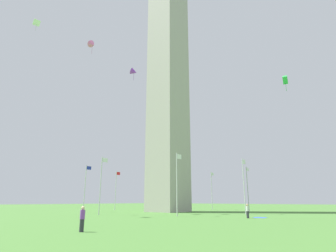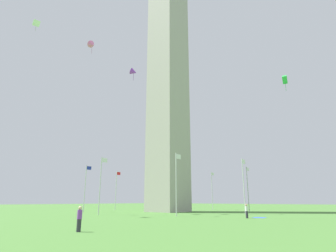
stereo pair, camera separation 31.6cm
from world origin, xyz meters
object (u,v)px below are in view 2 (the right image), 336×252
flagpole_w (244,183)px  person_purple_shirt (79,219)px  kite_purple_delta (134,72)px  flagpole_e (116,189)px  flagpole_ne (164,189)px  kite_white_diamond (36,23)px  kite_green_box (285,80)px  flagpole_sw (176,181)px  obelisk_monument (168,70)px  flagpole_se (85,186)px  person_white_shirt (247,211)px  picnic_blanket_near_first_person (259,218)px  flagpole_s (101,182)px  flagpole_nw (248,187)px  kite_pink_delta (92,45)px  flagpole_n (212,189)px

flagpole_w → person_purple_shirt: 29.84m
person_purple_shirt → kite_purple_delta: size_ratio=0.69×
flagpole_e → person_purple_shirt: bearing=-131.9°
flagpole_ne → flagpole_e: bearing=157.5°
person_purple_shirt → kite_white_diamond: (4.46, 23.42, 28.05)m
kite_white_diamond → kite_green_box: (23.33, -29.17, -10.22)m
flagpole_sw → kite_purple_delta: 22.14m
obelisk_monument → kite_purple_delta: size_ratio=23.73×
flagpole_e → flagpole_se: bearing=-157.5°
flagpole_sw → person_white_shirt: bearing=-75.5°
picnic_blanket_near_first_person → kite_purple_delta: bearing=100.3°
flagpole_s → flagpole_nw: size_ratio=1.00×
kite_green_box → kite_purple_delta: bearing=109.7°
flagpole_ne → kite_pink_delta: 36.33m
flagpole_n → picnic_blanket_near_first_person: flagpole_n is taller
kite_green_box → kite_purple_delta: kite_purple_delta is taller
obelisk_monument → flagpole_s: size_ratio=6.79×
flagpole_e → kite_pink_delta: bearing=-146.6°
obelisk_monument → flagpole_nw: size_ratio=6.79×
flagpole_se → flagpole_s: bearing=-112.5°
person_white_shirt → person_purple_shirt: (-20.99, 1.82, 0.01)m
flagpole_w → person_white_shirt: size_ratio=5.14×
flagpole_s → flagpole_ne: bearing=22.5°
flagpole_se → kite_white_diamond: 28.62m
flagpole_ne → picnic_blanket_near_first_person: bearing=-119.1°
flagpole_sw → flagpole_w: size_ratio=1.00×
flagpole_se → picnic_blanket_near_first_person: (4.40, -30.82, -4.56)m
flagpole_n → flagpole_w: 21.54m
flagpole_ne → flagpole_nw: bearing=-90.0°
flagpole_nw → flagpole_se: bearing=135.0°
flagpole_sw → kite_pink_delta: kite_pink_delta is taller
flagpole_e → kite_green_box: (-1.70, -38.68, 14.08)m
flagpole_ne → person_purple_shirt: (-40.27, -28.46, -3.76)m
obelisk_monument → kite_purple_delta: (-9.87, -0.44, -4.20)m
person_purple_shirt → kite_pink_delta: 39.39m
flagpole_nw → kite_purple_delta: kite_purple_delta is taller
flagpole_n → picnic_blanket_near_first_person: size_ratio=4.64×
flagpole_s → kite_white_diamond: (-9.80, 5.72, 24.30)m
kite_white_diamond → kite_pink_delta: 9.93m
person_purple_shirt → kite_purple_delta: (19.57, 17.25, 23.32)m
person_purple_shirt → picnic_blanket_near_first_person: (23.13, -2.36, -0.80)m
person_purple_shirt → kite_purple_delta: kite_purple_delta is taller
obelisk_monument → flagpole_nw: bearing=-44.8°
flagpole_ne → kite_white_diamond: bearing=-172.0°
flagpole_nw → obelisk_monument: bearing=135.2°
flagpole_e → flagpole_se: (-10.77, -4.46, 0.00)m
flagpole_w → flagpole_e: bearing=90.0°
flagpole_n → flagpole_se: 28.14m
kite_pink_delta → kite_purple_delta: bearing=-47.5°
flagpole_ne → flagpole_s: size_ratio=1.00×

